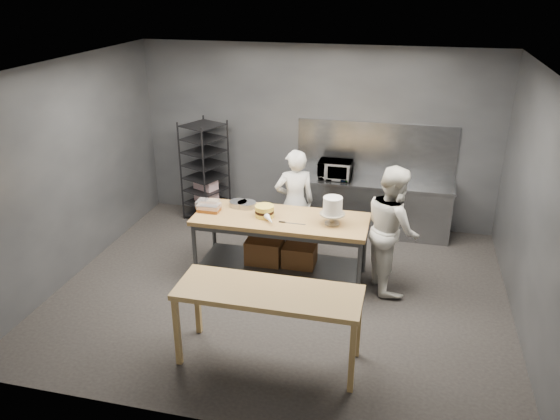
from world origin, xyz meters
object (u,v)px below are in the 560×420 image
object	(u,v)px
chef_right	(392,229)
frosted_cake_stand	(333,207)
work_table	(280,240)
speed_rack	(205,172)
layer_cake	(264,211)
chef_behind	(295,203)
microwave	(335,170)
near_counter	(268,297)

from	to	relation	value
chef_right	frosted_cake_stand	distance (m)	0.85
work_table	speed_rack	xyz separation A→B (m)	(-1.75, 1.71, 0.28)
frosted_cake_stand	layer_cake	distance (m)	0.96
speed_rack	chef_behind	bearing A→B (deg)	-27.94
chef_behind	layer_cake	distance (m)	0.85
chef_right	work_table	bearing A→B (deg)	72.73
speed_rack	frosted_cake_stand	bearing A→B (deg)	-35.47
microwave	layer_cake	bearing A→B (deg)	-111.47
work_table	near_counter	size ratio (longest dim) A/B	1.20
chef_right	chef_behind	bearing A→B (deg)	44.79
chef_behind	work_table	bearing A→B (deg)	63.78
near_counter	frosted_cake_stand	size ratio (longest dim) A/B	5.24
microwave	layer_cake	xyz separation A→B (m)	(-0.71, -1.82, -0.05)
frosted_cake_stand	work_table	bearing A→B (deg)	176.08
near_counter	microwave	distance (m)	3.65
speed_rack	chef_right	distance (m)	3.65
near_counter	speed_rack	world-z (taller)	speed_rack
layer_cake	chef_right	bearing A→B (deg)	3.67
chef_right	layer_cake	world-z (taller)	chef_right
chef_right	microwave	xyz separation A→B (m)	(-1.02, 1.71, 0.18)
chef_right	microwave	size ratio (longest dim) A/B	3.22
chef_right	frosted_cake_stand	xyz separation A→B (m)	(-0.79, -0.14, 0.29)
near_counter	speed_rack	size ratio (longest dim) A/B	1.14
speed_rack	frosted_cake_stand	distance (m)	3.06
chef_behind	microwave	distance (m)	1.15
near_counter	layer_cake	bearing A→B (deg)	106.23
speed_rack	microwave	bearing A→B (deg)	2.04
chef_right	near_counter	bearing A→B (deg)	127.45
near_counter	chef_right	world-z (taller)	chef_right
chef_behind	speed_rack	bearing A→B (deg)	-51.31
chef_behind	chef_right	xyz separation A→B (m)	(1.48, -0.68, 0.04)
near_counter	chef_behind	xyz separation A→B (m)	(-0.27, 2.61, 0.02)
chef_behind	chef_right	bearing A→B (deg)	132.00
work_table	chef_right	xyz separation A→B (m)	(1.52, 0.09, 0.30)
near_counter	frosted_cake_stand	distance (m)	1.87
speed_rack	microwave	xyz separation A→B (m)	(2.25, 0.08, 0.19)
speed_rack	chef_behind	distance (m)	2.03
speed_rack	chef_behind	world-z (taller)	speed_rack
near_counter	chef_behind	world-z (taller)	chef_behind
chef_behind	layer_cake	size ratio (longest dim) A/B	6.31
speed_rack	layer_cake	distance (m)	2.32
near_counter	work_table	bearing A→B (deg)	99.62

